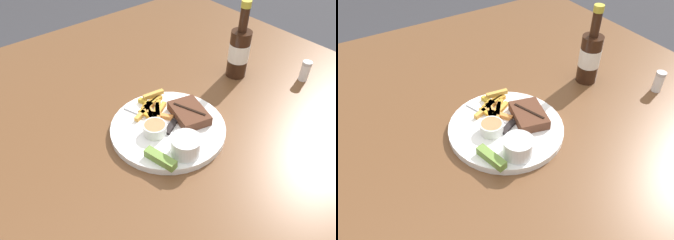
% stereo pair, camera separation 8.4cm
% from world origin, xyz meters
% --- Properties ---
extents(dining_table, '(1.48, 1.47, 0.72)m').
position_xyz_m(dining_table, '(0.00, 0.00, 0.66)').
color(dining_table, brown).
rests_on(dining_table, ground_plane).
extents(dinner_plate, '(0.30, 0.30, 0.02)m').
position_xyz_m(dinner_plate, '(0.00, 0.00, 0.73)').
color(dinner_plate, white).
rests_on(dinner_plate, dining_table).
extents(steak_portion, '(0.13, 0.10, 0.03)m').
position_xyz_m(steak_portion, '(0.01, 0.07, 0.75)').
color(steak_portion, '#512D1E').
rests_on(steak_portion, dinner_plate).
extents(fries_pile, '(0.13, 0.13, 0.02)m').
position_xyz_m(fries_pile, '(-0.07, 0.01, 0.75)').
color(fries_pile, '#C2883E').
rests_on(fries_pile, dinner_plate).
extents(coleslaw_cup, '(0.07, 0.07, 0.05)m').
position_xyz_m(coleslaw_cup, '(0.10, -0.03, 0.76)').
color(coleslaw_cup, white).
rests_on(coleslaw_cup, dinner_plate).
extents(dipping_sauce_cup, '(0.06, 0.06, 0.03)m').
position_xyz_m(dipping_sauce_cup, '(-0.00, -0.04, 0.75)').
color(dipping_sauce_cup, silver).
rests_on(dipping_sauce_cup, dinner_plate).
extents(pickle_spear, '(0.09, 0.04, 0.02)m').
position_xyz_m(pickle_spear, '(0.08, -0.09, 0.75)').
color(pickle_spear, olive).
rests_on(pickle_spear, dinner_plate).
extents(fork_utensil, '(0.13, 0.05, 0.00)m').
position_xyz_m(fork_utensil, '(-0.07, -0.03, 0.74)').
color(fork_utensil, '#B7B7BC').
rests_on(fork_utensil, dinner_plate).
extents(knife_utensil, '(0.09, 0.16, 0.01)m').
position_xyz_m(knife_utensil, '(-0.01, 0.04, 0.74)').
color(knife_utensil, '#B7B7BC').
rests_on(knife_utensil, dinner_plate).
extents(beer_bottle, '(0.06, 0.06, 0.24)m').
position_xyz_m(beer_bottle, '(-0.07, 0.34, 0.81)').
color(beer_bottle, black).
rests_on(beer_bottle, dining_table).
extents(salt_shaker, '(0.03, 0.03, 0.07)m').
position_xyz_m(salt_shaker, '(0.09, 0.48, 0.75)').
color(salt_shaker, white).
rests_on(salt_shaker, dining_table).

